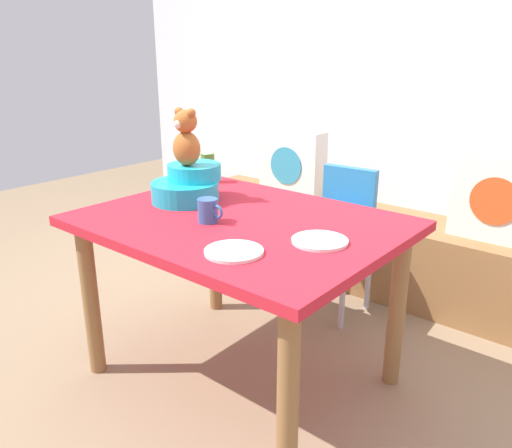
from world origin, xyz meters
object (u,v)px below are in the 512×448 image
pillow_floral_left (292,164)px  pillow_floral_right (499,198)px  dining_table (240,242)px  ketchup_bottle (208,165)px  teddy_bear (186,139)px  infant_seat_teal (188,185)px  dinner_plate_far (320,241)px  coffee_mug (208,211)px  highchair (338,221)px  dinner_plate_near (234,251)px

pillow_floral_left → pillow_floral_right: same height
dining_table → ketchup_bottle: ketchup_bottle is taller
teddy_bear → ketchup_bottle: size_ratio=1.35×
infant_seat_teal → ketchup_bottle: 0.34m
pillow_floral_left → dinner_plate_far: (1.00, -1.23, 0.07)m
teddy_bear → dining_table: bearing=-7.7°
pillow_floral_right → teddy_bear: (-1.01, -1.16, 0.34)m
dinner_plate_far → pillow_floral_left: bearing=129.2°
teddy_bear → pillow_floral_left: bearing=102.6°
coffee_mug → dining_table: bearing=60.3°
highchair → ketchup_bottle: (-0.51, -0.45, 0.31)m
infant_seat_teal → coffee_mug: infant_seat_teal is taller
ketchup_bottle → infant_seat_teal: bearing=-60.0°
pillow_floral_left → pillow_floral_right: (1.27, 0.00, 0.00)m
pillow_floral_left → ketchup_bottle: bearing=-84.1°
infant_seat_teal → teddy_bear: (0.00, -0.00, 0.21)m
pillow_floral_left → highchair: pillow_floral_left is taller
dining_table → infant_seat_teal: 0.39m
pillow_floral_left → dinner_plate_far: pillow_floral_left is taller
infant_seat_teal → coffee_mug: (0.29, -0.16, -0.02)m
dining_table → highchair: size_ratio=1.57×
pillow_floral_left → infant_seat_teal: 1.19m
pillow_floral_left → teddy_bear: 1.23m
teddy_bear → dinner_plate_near: teddy_bear is taller
infant_seat_teal → dinner_plate_far: size_ratio=1.65×
dining_table → dinner_plate_near: 0.39m
pillow_floral_right → ketchup_bottle: 1.47m
dining_table → ketchup_bottle: 0.65m
infant_seat_teal → ketchup_bottle: ketchup_bottle is taller
ketchup_bottle → dinner_plate_near: size_ratio=0.92×
infant_seat_teal → dinner_plate_far: (0.74, -0.07, -0.07)m
infant_seat_teal → ketchup_bottle: size_ratio=1.78×
dinner_plate_near → pillow_floral_left: bearing=119.2°
teddy_bear → dinner_plate_far: size_ratio=1.25×
pillow_floral_left → dinner_plate_near: size_ratio=2.20×
coffee_mug → dinner_plate_near: 0.34m
pillow_floral_right → teddy_bear: bearing=-131.2°
dinner_plate_near → coffee_mug: bearing=148.9°
pillow_floral_left → coffee_mug: bearing=-67.6°
teddy_bear → dinner_plate_near: (0.58, -0.34, -0.27)m
dinner_plate_far → dining_table: bearing=176.6°
infant_seat_teal → pillow_floral_right: bearing=48.8°
pillow_floral_right → teddy_bear: size_ratio=1.76×
ketchup_bottle → pillow_floral_left: bearing=95.9°
pillow_floral_right → dining_table: size_ratio=0.35×
dinner_plate_far → highchair: bearing=116.4°
dining_table → infant_seat_teal: infant_seat_teal is taller
pillow_floral_right → dinner_plate_far: size_ratio=2.20×
highchair → dinner_plate_near: (0.24, -1.08, 0.22)m
ketchup_bottle → dinner_plate_near: 0.98m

